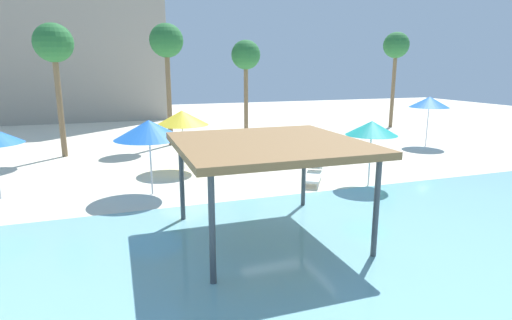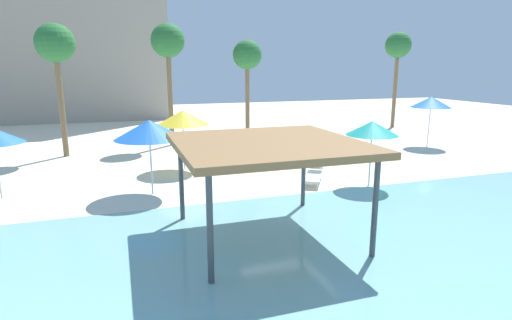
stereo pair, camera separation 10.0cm
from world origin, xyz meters
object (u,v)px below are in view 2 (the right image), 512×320
(lounge_chair_5, at_px, (314,174))
(palm_tree_2, at_px, (168,44))
(beach_umbrella_blue_4, at_px, (431,102))
(lounge_chair_3, at_px, (292,153))
(palm_tree_3, at_px, (55,46))
(lounge_chair_2, at_px, (214,156))
(palm_tree_0, at_px, (247,57))
(beach_umbrella_yellow_0, at_px, (183,118))
(palm_tree_1, at_px, (398,48))
(shade_pavilion, at_px, (268,147))
(beach_umbrella_blue_1, at_px, (149,130))
(beach_umbrella_teal_5, at_px, (372,128))

(lounge_chair_5, relative_size, palm_tree_2, 0.28)
(beach_umbrella_blue_4, relative_size, lounge_chair_3, 1.45)
(palm_tree_2, bearing_deg, palm_tree_3, -165.83)
(lounge_chair_2, distance_m, palm_tree_2, 7.85)
(lounge_chair_2, distance_m, lounge_chair_5, 5.48)
(lounge_chair_2, relative_size, palm_tree_0, 0.32)
(beach_umbrella_yellow_0, height_order, beach_umbrella_blue_4, beach_umbrella_blue_4)
(palm_tree_0, relative_size, palm_tree_1, 0.89)
(shade_pavilion, distance_m, beach_umbrella_yellow_0, 8.39)
(beach_umbrella_blue_4, bearing_deg, palm_tree_1, 68.07)
(palm_tree_1, relative_size, palm_tree_3, 1.06)
(shade_pavilion, xyz_separation_m, palm_tree_3, (-6.34, 13.13, 3.01))
(beach_umbrella_blue_1, bearing_deg, beach_umbrella_blue_4, 15.40)
(palm_tree_1, bearing_deg, beach_umbrella_blue_1, -148.52)
(beach_umbrella_blue_1, relative_size, palm_tree_3, 0.41)
(lounge_chair_3, bearing_deg, palm_tree_0, -166.50)
(beach_umbrella_teal_5, bearing_deg, shade_pavilion, -148.07)
(beach_umbrella_teal_5, xyz_separation_m, palm_tree_2, (-6.19, 11.13, 3.55))
(shade_pavilion, relative_size, palm_tree_3, 0.70)
(beach_umbrella_blue_1, distance_m, palm_tree_1, 22.57)
(lounge_chair_3, height_order, lounge_chair_5, same)
(beach_umbrella_blue_1, xyz_separation_m, palm_tree_0, (7.26, 11.52, 2.79))
(beach_umbrella_blue_4, height_order, palm_tree_0, palm_tree_0)
(beach_umbrella_teal_5, bearing_deg, palm_tree_0, 93.83)
(palm_tree_2, xyz_separation_m, palm_tree_3, (-5.65, -1.43, -0.28))
(palm_tree_1, bearing_deg, palm_tree_2, -173.03)
(beach_umbrella_teal_5, distance_m, lounge_chair_3, 5.71)
(palm_tree_2, bearing_deg, shade_pavilion, -87.27)
(beach_umbrella_blue_1, relative_size, palm_tree_1, 0.38)
(palm_tree_1, xyz_separation_m, palm_tree_3, (-22.72, -3.51, -0.40))
(lounge_chair_2, height_order, palm_tree_1, palm_tree_1)
(palm_tree_3, bearing_deg, palm_tree_0, 17.18)
(beach_umbrella_yellow_0, relative_size, palm_tree_2, 0.38)
(beach_umbrella_blue_1, xyz_separation_m, palm_tree_2, (1.94, 9.55, 3.43))
(beach_umbrella_teal_5, height_order, palm_tree_1, palm_tree_1)
(beach_umbrella_blue_1, relative_size, palm_tree_2, 0.39)
(palm_tree_0, bearing_deg, lounge_chair_5, -94.57)
(beach_umbrella_yellow_0, relative_size, palm_tree_1, 0.38)
(palm_tree_0, bearing_deg, lounge_chair_3, -90.74)
(beach_umbrella_blue_4, bearing_deg, beach_umbrella_blue_1, -164.60)
(shade_pavilion, bearing_deg, beach_umbrella_blue_4, 35.00)
(lounge_chair_3, bearing_deg, lounge_chair_5, 2.64)
(beach_umbrella_blue_1, height_order, beach_umbrella_teal_5, beach_umbrella_blue_1)
(shade_pavilion, height_order, lounge_chair_5, shade_pavilion)
(beach_umbrella_blue_1, relative_size, lounge_chair_2, 1.37)
(beach_umbrella_yellow_0, relative_size, palm_tree_0, 0.43)
(shade_pavilion, relative_size, beach_umbrella_blue_4, 1.63)
(beach_umbrella_yellow_0, height_order, palm_tree_2, palm_tree_2)
(lounge_chair_3, bearing_deg, shade_pavilion, -13.19)
(lounge_chair_3, distance_m, palm_tree_1, 15.32)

